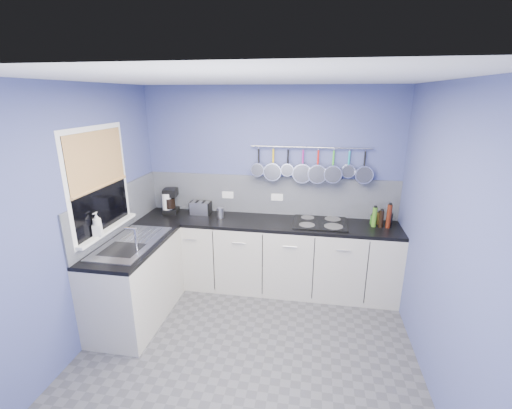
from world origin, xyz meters
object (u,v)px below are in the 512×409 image
(paper_towel, at_px, (167,203))
(canister, at_px, (220,213))
(toaster, at_px, (201,208))
(coffee_maker, at_px, (170,201))
(soap_bottle_a, at_px, (97,224))
(hob, at_px, (320,222))
(soap_bottle_b, at_px, (97,227))

(paper_towel, height_order, canister, paper_towel)
(paper_towel, distance_m, toaster, 0.44)
(paper_towel, height_order, coffee_maker, coffee_maker)
(soap_bottle_a, xyz_separation_m, canister, (0.94, 1.11, -0.20))
(paper_towel, distance_m, canister, 0.73)
(canister, distance_m, hob, 1.24)
(coffee_maker, bearing_deg, soap_bottle_b, -109.24)
(canister, height_order, hob, canister)
(toaster, xyz_separation_m, canister, (0.29, -0.10, -0.02))
(soap_bottle_b, bearing_deg, soap_bottle_a, 90.00)
(soap_bottle_a, relative_size, hob, 0.38)
(soap_bottle_a, height_order, toaster, soap_bottle_a)
(hob, bearing_deg, paper_towel, 179.52)
(canister, bearing_deg, paper_towel, 176.62)
(soap_bottle_b, bearing_deg, paper_towel, 79.33)
(paper_towel, distance_m, hob, 1.97)
(paper_towel, xyz_separation_m, canister, (0.72, -0.04, -0.07))
(soap_bottle_a, height_order, hob, soap_bottle_a)
(soap_bottle_a, bearing_deg, toaster, 61.67)
(soap_bottle_b, xyz_separation_m, paper_towel, (0.22, 1.16, -0.10))
(soap_bottle_b, xyz_separation_m, canister, (0.94, 1.12, -0.17))
(paper_towel, relative_size, coffee_maker, 0.84)
(coffee_maker, height_order, hob, coffee_maker)
(canister, bearing_deg, soap_bottle_b, -130.04)
(toaster, bearing_deg, soap_bottle_b, -119.63)
(soap_bottle_a, xyz_separation_m, soap_bottle_b, (0.00, -0.01, -0.03))
(soap_bottle_a, bearing_deg, hob, 27.49)
(soap_bottle_b, relative_size, coffee_maker, 0.53)
(soap_bottle_a, distance_m, hob, 2.48)
(paper_towel, bearing_deg, toaster, 7.23)
(soap_bottle_a, distance_m, soap_bottle_b, 0.04)
(soap_bottle_a, relative_size, coffee_maker, 0.74)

